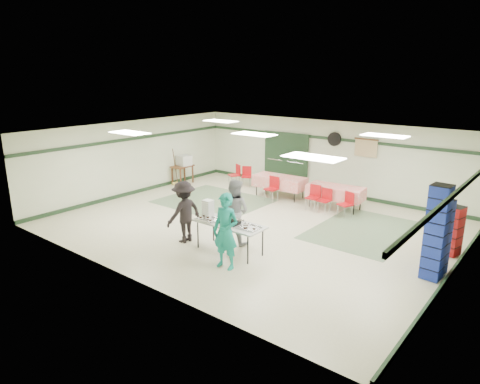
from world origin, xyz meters
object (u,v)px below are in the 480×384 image
Objects in this scene: serving_table at (229,225)px; volunteer_grey at (235,211)px; crate_stack_blue_a at (436,233)px; volunteer_teal at (226,231)px; office_printer at (184,160)px; dining_table_a at (335,192)px; broom at (175,166)px; chair_b at (314,195)px; crate_stack_red at (453,231)px; volunteer_dark at (184,212)px; chair_loose_b at (236,173)px; dining_table_b at (280,182)px; chair_loose_a at (247,174)px; chair_c at (347,202)px; chair_a at (325,198)px; printer_table at (182,168)px; crate_stack_blue_b at (440,237)px; chair_d at (273,186)px.

volunteer_grey is (-0.28, 0.55, 0.15)m from serving_table.
crate_stack_blue_a is at bearing 20.06° from serving_table.
office_printer is (-6.43, 4.96, 0.06)m from volunteer_teal.
broom reaches higher than dining_table_a.
crate_stack_red reaches higher than chair_b.
serving_table is 1.39m from volunteer_dark.
crate_stack_red is (3.87, 4.02, -0.26)m from volunteer_teal.
serving_table is 2.18× the size of chair_loose_b.
chair_b is at bearing 148.44° from crate_stack_blue_a.
chair_loose_a is (-1.87, 0.47, -0.09)m from dining_table_b.
volunteer_grey is 4.45m from dining_table_a.
volunteer_teal reaches higher than office_printer.
chair_c is (0.60, 5.10, -0.40)m from volunteer_teal.
chair_loose_b reaches higher than serving_table.
serving_table is 4.50m from chair_c.
chair_loose_b is at bearing 167.07° from crate_stack_red.
dining_table_a is (-0.08, 5.68, -0.32)m from volunteer_teal.
chair_b is at bearing -21.50° from dining_table_b.
volunteer_grey reaches higher than dining_table_b.
volunteer_dark is 5.46m from dining_table_a.
chair_loose_a is (-4.01, 1.04, 0.00)m from chair_a.
chair_loose_b reaches higher than printer_table.
chair_b is at bearing 16.54° from chair_loose_b.
serving_table is 4.69m from crate_stack_blue_a.
broom reaches higher than chair_a.
crate_stack_blue_a is 1.23× the size of crate_stack_blue_b.
volunteer_dark is 5.22m from chair_c.
chair_loose_b is at bearing 160.62° from chair_d.
chair_c is 4.05m from crate_stack_blue_b.
chair_a is (0.66, 3.81, -0.39)m from volunteer_grey.
chair_loose_b is 0.68× the size of crate_stack_red.
crate_stack_blue_b is at bearing -6.14° from broom.
office_printer is (0.00, 0.11, 0.31)m from printer_table.
broom is at bearing 139.43° from volunteer_teal.
volunteer_teal is at bearing -31.18° from broom.
dining_table_a is 0.97× the size of dining_table_b.
crate_stack_blue_a is 1.69× the size of crate_stack_red.
printer_table is (-10.30, 2.46, -0.42)m from crate_stack_blue_a.
dining_table_b is at bearing 109.16° from serving_table.
printer_table is at bearing -129.30° from volunteer_dark.
crate_stack_blue_b is at bearing -53.80° from chair_loose_a.
dining_table_b is at bearing -169.85° from chair_c.
chair_c is at bearing 140.29° from crate_stack_blue_a.
chair_loose_a is 8.29m from crate_stack_red.
chair_c is at bearing 161.70° from crate_stack_red.
chair_c is 0.64× the size of crate_stack_red.
crate_stack_blue_a is 10.62m from office_printer.
chair_loose_b is at bearing 127.15° from serving_table.
crate_stack_red is (3.95, -1.66, 0.06)m from dining_table_a.
crate_stack_blue_a is (5.75, 1.86, 0.23)m from volunteer_dark.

